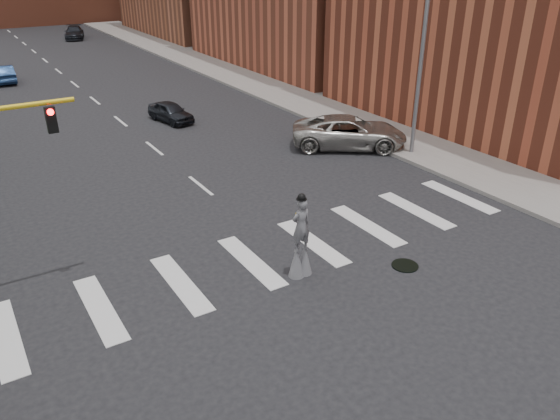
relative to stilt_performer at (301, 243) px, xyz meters
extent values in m
plane|color=black|center=(0.30, 0.56, -1.17)|extent=(160.00, 160.00, 0.00)
cube|color=gray|center=(12.80, 25.56, -1.08)|extent=(5.00, 90.00, 0.18)
cylinder|color=black|center=(3.30, -1.44, -1.15)|extent=(0.90, 0.90, 0.04)
cylinder|color=slate|center=(11.30, 6.56, 3.33)|extent=(0.20, 0.20, 9.00)
cube|color=black|center=(-6.20, 3.56, 4.13)|extent=(0.28, 0.18, 0.75)
cylinder|color=#FF0C0C|center=(-6.20, 3.46, 4.38)|extent=(0.18, 0.06, 0.18)
cylinder|color=#362315|center=(0.16, 0.01, -0.72)|extent=(0.07, 0.07, 0.89)
cylinder|color=#362315|center=(-0.16, -0.01, -0.72)|extent=(0.07, 0.07, 0.89)
cone|color=#5B5B60|center=(0.16, 0.01, -0.61)|extent=(0.52, 0.52, 1.11)
cone|color=#5B5B60|center=(-0.16, -0.01, -0.61)|extent=(0.52, 0.52, 1.11)
imported|color=#5B5B60|center=(0.00, 0.00, 0.63)|extent=(0.69, 0.47, 1.83)
sphere|color=black|center=(0.00, 0.00, 1.61)|extent=(0.26, 0.26, 0.26)
cylinder|color=black|center=(0.00, 0.00, 1.56)|extent=(0.34, 0.34, 0.02)
cube|color=yellow|center=(-0.01, 0.14, 1.14)|extent=(0.22, 0.05, 0.10)
imported|color=#AAA8A1|center=(9.30, 9.23, -0.33)|extent=(6.56, 5.73, 1.68)
imported|color=black|center=(2.96, 18.84, -0.56)|extent=(2.12, 3.77, 1.21)
imported|color=navy|center=(-4.27, 36.16, -0.49)|extent=(1.47, 4.11, 1.35)
imported|color=black|center=(6.03, 57.16, -0.45)|extent=(3.25, 5.33, 1.44)
camera|label=1|loc=(-8.60, -12.63, 8.52)|focal=35.00mm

